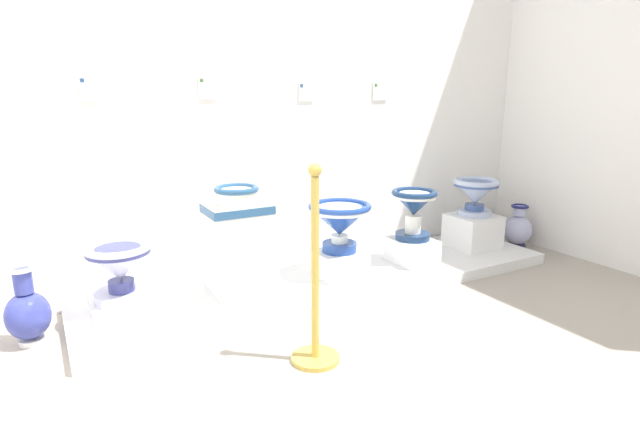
% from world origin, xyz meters
% --- Properties ---
extents(ground_plane, '(6.10, 5.62, 0.02)m').
position_xyz_m(ground_plane, '(2.05, 0.81, -0.01)').
color(ground_plane, '#A3998C').
extents(wall_back, '(4.30, 0.06, 3.29)m').
position_xyz_m(wall_back, '(2.05, 2.85, 1.65)').
color(wall_back, white).
rests_on(wall_back, ground_plane).
extents(display_platform, '(3.38, 0.82, 0.08)m').
position_xyz_m(display_platform, '(2.05, 2.40, 0.04)').
color(display_platform, white).
rests_on(display_platform, ground_plane).
extents(plinth_block_slender_white, '(0.35, 0.32, 0.07)m').
position_xyz_m(plinth_block_slender_white, '(0.68, 2.47, 0.12)').
color(plinth_block_slender_white, white).
rests_on(plinth_block_slender_white, display_platform).
extents(antique_toilet_slender_white, '(0.37, 0.37, 0.34)m').
position_xyz_m(antique_toilet_slender_white, '(0.68, 2.47, 0.36)').
color(antique_toilet_slender_white, silver).
rests_on(antique_toilet_slender_white, plinth_block_slender_white).
extents(plinth_block_central_ornate, '(0.36, 0.35, 0.26)m').
position_xyz_m(plinth_block_central_ornate, '(1.38, 2.45, 0.21)').
color(plinth_block_central_ornate, white).
rests_on(plinth_block_central_ornate, display_platform).
extents(antique_toilet_central_ornate, '(0.39, 0.29, 0.42)m').
position_xyz_m(antique_toilet_central_ornate, '(1.38, 2.45, 0.55)').
color(antique_toilet_central_ornate, white).
rests_on(antique_toilet_central_ornate, plinth_block_central_ornate).
extents(plinth_block_leftmost, '(0.32, 0.29, 0.17)m').
position_xyz_m(plinth_block_leftmost, '(2.08, 2.38, 0.17)').
color(plinth_block_leftmost, white).
rests_on(plinth_block_leftmost, display_platform).
extents(antique_toilet_leftmost, '(0.43, 0.43, 0.34)m').
position_xyz_m(antique_toilet_leftmost, '(2.08, 2.38, 0.48)').
color(antique_toilet_leftmost, '#214191').
rests_on(antique_toilet_leftmost, plinth_block_leftmost).
extents(plinth_block_broad_patterned, '(0.28, 0.33, 0.18)m').
position_xyz_m(plinth_block_broad_patterned, '(2.71, 2.36, 0.17)').
color(plinth_block_broad_patterned, white).
rests_on(plinth_block_broad_patterned, display_platform).
extents(antique_toilet_broad_patterned, '(0.33, 0.33, 0.37)m').
position_xyz_m(antique_toilet_broad_patterned, '(2.71, 2.36, 0.51)').
color(antique_toilet_broad_patterned, navy).
rests_on(antique_toilet_broad_patterned, plinth_block_broad_patterned).
extents(plinth_block_squat_floral, '(0.36, 0.34, 0.27)m').
position_xyz_m(plinth_block_squat_floral, '(3.38, 2.41, 0.21)').
color(plinth_block_squat_floral, white).
rests_on(plinth_block_squat_floral, display_platform).
extents(antique_toilet_squat_floral, '(0.36, 0.36, 0.29)m').
position_xyz_m(antique_toilet_squat_floral, '(3.38, 2.41, 0.54)').
color(antique_toilet_squat_floral, '#AEBCDD').
rests_on(antique_toilet_squat_floral, plinth_block_squat_floral).
extents(info_placard_first, '(0.11, 0.01, 0.15)m').
position_xyz_m(info_placard_first, '(0.65, 2.82, 1.34)').
color(info_placard_first, white).
extents(info_placard_second, '(0.13, 0.01, 0.14)m').
position_xyz_m(info_placard_second, '(1.35, 2.82, 1.34)').
color(info_placard_second, white).
extents(info_placard_third, '(0.12, 0.01, 0.13)m').
position_xyz_m(info_placard_third, '(2.06, 2.82, 1.32)').
color(info_placard_third, white).
extents(info_placard_fourth, '(0.14, 0.01, 0.14)m').
position_xyz_m(info_placard_fourth, '(2.71, 2.82, 1.33)').
color(info_placard_fourth, white).
extents(decorative_vase_spare, '(0.23, 0.23, 0.43)m').
position_xyz_m(decorative_vase_spare, '(0.20, 2.48, 0.18)').
color(decorative_vase_spare, white).
rests_on(decorative_vase_spare, ground_plane).
extents(decorative_vase_companion, '(0.24, 0.24, 0.38)m').
position_xyz_m(decorative_vase_companion, '(3.90, 2.39, 0.17)').
color(decorative_vase_companion, navy).
rests_on(decorative_vase_companion, ground_plane).
extents(stanchion_post_near_left, '(0.24, 0.24, 1.00)m').
position_xyz_m(stanchion_post_near_left, '(1.45, 1.57, 0.31)').
color(stanchion_post_near_left, gold).
rests_on(stanchion_post_near_left, ground_plane).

